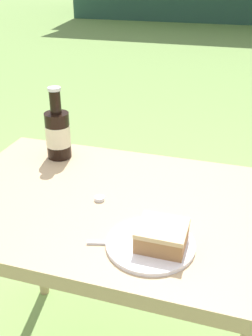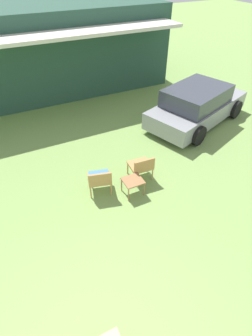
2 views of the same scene
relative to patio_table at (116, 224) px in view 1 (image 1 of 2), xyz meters
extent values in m
cube|color=tan|center=(0.00, 0.00, 0.06)|extent=(0.94, 0.62, 0.04)
cylinder|color=tan|center=(-0.43, 0.27, -0.30)|extent=(0.04, 0.04, 0.68)
cylinder|color=white|center=(0.14, -0.16, 0.08)|extent=(0.20, 0.20, 0.01)
cube|color=#9E6B42|center=(0.16, -0.16, 0.11)|extent=(0.11, 0.10, 0.04)
cube|color=tan|center=(0.16, -0.16, 0.13)|extent=(0.11, 0.10, 0.01)
cylinder|color=black|center=(-0.26, 0.21, 0.15)|extent=(0.08, 0.08, 0.15)
cylinder|color=black|center=(-0.26, 0.21, 0.27)|extent=(0.04, 0.04, 0.07)
cylinder|color=silver|center=(-0.26, 0.21, 0.31)|extent=(0.04, 0.04, 0.01)
cylinder|color=beige|center=(-0.26, 0.21, 0.15)|extent=(0.08, 0.08, 0.07)
cube|color=silver|center=(0.09, -0.17, 0.08)|extent=(0.19, 0.06, 0.01)
cylinder|color=silver|center=(-0.04, -0.01, 0.08)|extent=(0.03, 0.03, 0.01)
camera|label=1|loc=(0.29, -0.86, 0.65)|focal=42.00mm
camera|label=2|loc=(-0.04, -1.03, 4.22)|focal=28.00mm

